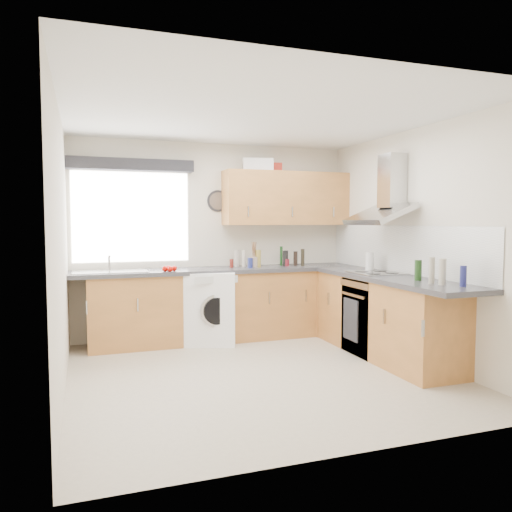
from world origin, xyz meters
name	(u,v)px	position (x,y,z in m)	size (l,w,h in m)	color
ground_plane	(260,374)	(0.00, 0.00, 0.00)	(3.60, 3.60, 0.00)	beige
ceiling	(260,116)	(0.00, 0.00, 2.50)	(3.60, 3.60, 0.02)	white
wall_back	(214,240)	(0.00, 1.80, 1.25)	(3.60, 0.02, 2.50)	silver
wall_front	(357,261)	(0.00, -1.80, 1.25)	(3.60, 0.02, 2.50)	silver
wall_left	(61,251)	(-1.80, 0.00, 1.25)	(0.02, 3.60, 2.50)	silver
wall_right	(416,244)	(1.80, 0.00, 1.25)	(0.02, 3.60, 2.50)	silver
window	(131,217)	(-1.05, 1.79, 1.55)	(1.40, 0.02, 1.10)	white
window_blind	(131,165)	(-1.05, 1.70, 2.18)	(1.50, 0.18, 0.14)	black
splashback	(399,249)	(1.79, 0.30, 1.18)	(0.01, 3.00, 0.54)	white
base_cab_back	(213,306)	(-0.10, 1.51, 0.43)	(3.00, 0.58, 0.86)	#A06731
base_cab_corner	(327,300)	(1.50, 1.50, 0.43)	(0.60, 0.60, 0.86)	#A06731
base_cab_right	(384,318)	(1.51, 0.15, 0.43)	(0.58, 2.10, 0.86)	#A06731
worktop_back	(220,270)	(0.00, 1.50, 0.89)	(3.60, 0.62, 0.05)	#303033
worktop_right	(392,279)	(1.50, 0.00, 0.89)	(0.62, 2.42, 0.05)	#303033
sink	(110,268)	(-1.33, 1.50, 0.95)	(0.84, 0.46, 0.10)	#ACACAC
oven	(376,316)	(1.50, 0.30, 0.42)	(0.56, 0.58, 0.85)	black
hob_plate	(377,273)	(1.50, 0.30, 0.92)	(0.52, 0.52, 0.01)	#ACACAC
extractor_hood	(386,197)	(1.60, 0.30, 1.77)	(0.52, 0.78, 0.66)	#ACACAC
upper_cabinets	(287,198)	(0.95, 1.62, 1.80)	(1.70, 0.35, 0.70)	#A06731
washing_machine	(211,307)	(-0.15, 1.40, 0.44)	(0.60, 0.58, 0.88)	white
wall_clock	(218,201)	(0.05, 1.78, 1.76)	(0.28, 0.28, 0.04)	black
casserole	(257,165)	(0.57, 1.72, 2.23)	(0.39, 0.28, 0.16)	white
storage_box	(271,168)	(0.77, 1.72, 2.21)	(0.25, 0.21, 0.12)	maroon
utensil_pot	(254,262)	(0.43, 1.45, 0.98)	(0.10, 0.10, 0.13)	gray
kitchen_roll	(370,261)	(1.62, 0.64, 1.02)	(0.10, 0.10, 0.22)	white
tomato_cluster	(169,269)	(-0.67, 1.30, 0.94)	(0.15, 0.15, 0.07)	#CA0A01
jar_0	(244,259)	(0.33, 1.57, 1.02)	(0.05, 0.05, 0.21)	#BFB4A3
jar_1	(286,263)	(0.90, 1.50, 0.96)	(0.08, 0.08, 0.09)	maroon
jar_2	(281,256)	(0.87, 1.60, 1.04)	(0.04, 0.04, 0.25)	#163F17
jar_3	(232,263)	(0.16, 1.54, 0.96)	(0.05, 0.05, 0.11)	maroon
jar_4	(295,258)	(1.04, 1.52, 1.00)	(0.05, 0.05, 0.19)	black
jar_5	(258,259)	(0.49, 1.45, 1.02)	(0.07, 0.07, 0.22)	olive
jar_6	(286,258)	(0.89, 1.50, 1.01)	(0.07, 0.07, 0.20)	black
jar_7	(250,263)	(0.36, 1.40, 0.97)	(0.07, 0.07, 0.13)	navy
jar_8	(237,258)	(0.27, 1.66, 1.02)	(0.07, 0.07, 0.21)	#B5A99A
jar_9	(303,258)	(1.10, 1.42, 1.02)	(0.05, 0.05, 0.22)	black
bottle_0	(463,276)	(1.60, -0.94, 1.01)	(0.06, 0.06, 0.19)	navy
bottle_1	(418,270)	(1.52, -0.40, 1.01)	(0.07, 0.07, 0.20)	#1C3E16
bottle_2	(442,272)	(1.53, -0.75, 1.03)	(0.07, 0.07, 0.24)	#B9B29E
bottle_3	(432,270)	(1.47, -0.67, 1.04)	(0.06, 0.06, 0.25)	#AAA391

